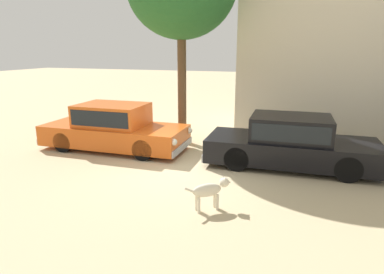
{
  "coord_description": "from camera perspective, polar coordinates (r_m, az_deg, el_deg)",
  "views": [
    {
      "loc": [
        3.13,
        -7.9,
        3.18
      ],
      "look_at": [
        0.36,
        0.2,
        0.9
      ],
      "focal_mm": 31.06,
      "sensor_mm": 36.0,
      "label": 1
    }
  ],
  "objects": [
    {
      "name": "stray_dog_spotted",
      "position": [
        6.78,
        3.23,
        -9.0
      ],
      "size": [
        0.85,
        0.7,
        0.69
      ],
      "rotation": [
        0.0,
        0.0,
        0.67
      ],
      "color": "beige",
      "rests_on": "ground_plane"
    },
    {
      "name": "parked_sedan_second",
      "position": [
        9.53,
        16.6,
        -0.79
      ],
      "size": [
        4.77,
        1.96,
        1.42
      ],
      "rotation": [
        0.0,
        0.0,
        0.04
      ],
      "color": "black",
      "rests_on": "ground_plane"
    },
    {
      "name": "ground_plane",
      "position": [
        9.08,
        -2.59,
        -5.62
      ],
      "size": [
        80.0,
        80.0,
        0.0
      ],
      "primitive_type": "plane",
      "color": "tan"
    },
    {
      "name": "parked_sedan_nearest",
      "position": [
        11.05,
        -13.26,
        1.67
      ],
      "size": [
        4.82,
        1.91,
        1.48
      ],
      "rotation": [
        0.0,
        0.0,
        0.02
      ],
      "color": "#D15619",
      "rests_on": "ground_plane"
    }
  ]
}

